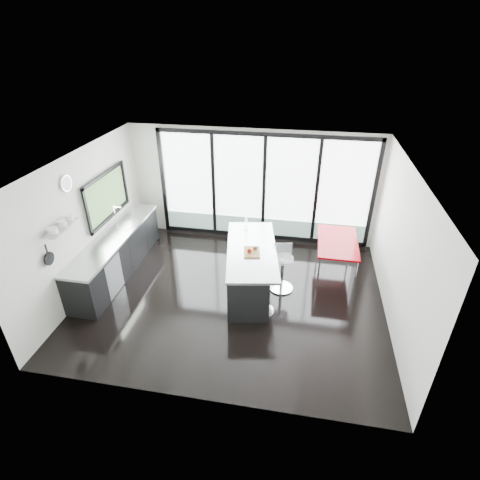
% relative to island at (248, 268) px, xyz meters
% --- Properties ---
extents(floor, '(6.00, 5.00, 0.00)m').
position_rel_island_xyz_m(floor, '(-0.25, -0.35, -0.48)').
color(floor, black).
rests_on(floor, ground).
extents(ceiling, '(6.00, 5.00, 0.00)m').
position_rel_island_xyz_m(ceiling, '(-0.25, -0.35, 2.32)').
color(ceiling, white).
rests_on(ceiling, wall_back).
extents(wall_back, '(6.00, 0.09, 2.80)m').
position_rel_island_xyz_m(wall_back, '(0.02, 2.12, 0.79)').
color(wall_back, beige).
rests_on(wall_back, ground).
extents(wall_front, '(6.00, 0.00, 2.80)m').
position_rel_island_xyz_m(wall_front, '(-0.25, -2.85, 0.92)').
color(wall_front, beige).
rests_on(wall_front, ground).
extents(wall_left, '(0.26, 5.00, 2.80)m').
position_rel_island_xyz_m(wall_left, '(-3.23, -0.08, 1.08)').
color(wall_left, beige).
rests_on(wall_left, ground).
extents(wall_right, '(0.00, 5.00, 2.80)m').
position_rel_island_xyz_m(wall_right, '(2.75, -0.35, 0.92)').
color(wall_right, beige).
rests_on(wall_right, ground).
extents(counter_cabinets, '(0.69, 3.24, 1.36)m').
position_rel_island_xyz_m(counter_cabinets, '(-2.92, 0.05, -0.01)').
color(counter_cabinets, black).
rests_on(counter_cabinets, floor).
extents(island, '(1.36, 2.44, 1.22)m').
position_rel_island_xyz_m(island, '(0.00, 0.00, 0.00)').
color(island, black).
rests_on(island, floor).
extents(bar_stool_near, '(0.46, 0.46, 0.68)m').
position_rel_island_xyz_m(bar_stool_near, '(0.42, -0.73, -0.14)').
color(bar_stool_near, silver).
rests_on(bar_stool_near, floor).
extents(bar_stool_far, '(0.57, 0.57, 0.78)m').
position_rel_island_xyz_m(bar_stool_far, '(0.71, 0.06, -0.09)').
color(bar_stool_far, silver).
rests_on(bar_stool_far, floor).
extents(red_table, '(0.84, 1.47, 0.78)m').
position_rel_island_xyz_m(red_table, '(1.82, 0.90, -0.09)').
color(red_table, '#9B0006').
rests_on(red_table, floor).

